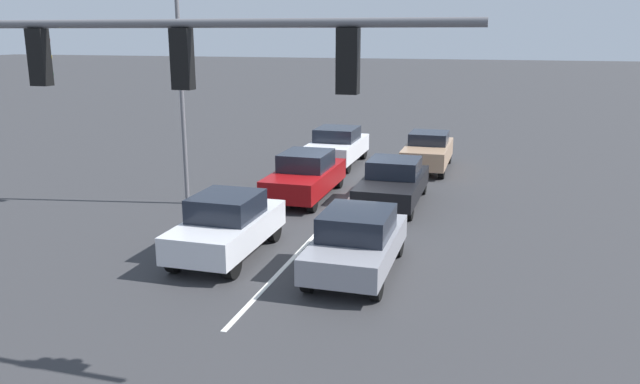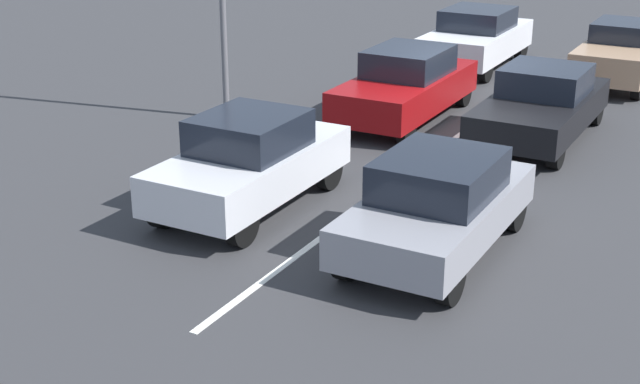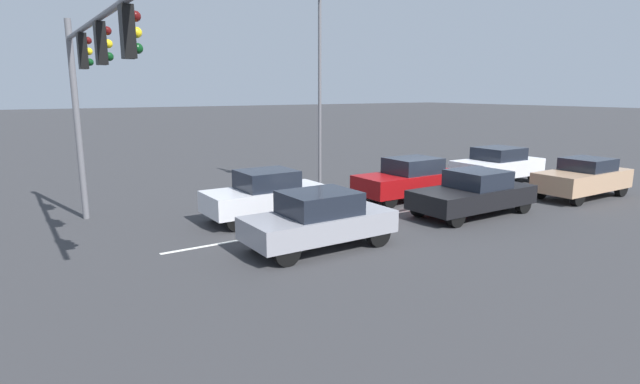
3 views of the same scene
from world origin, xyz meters
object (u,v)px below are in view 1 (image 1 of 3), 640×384
(car_gray_leftlane_front, at_px, (357,241))
(car_maroon_midlane_second, at_px, (305,175))
(car_tan_leftlane_third, at_px, (428,151))
(car_black_leftlane_second, at_px, (393,182))
(traffic_signal_gantry, at_px, (86,93))
(street_lamp_right_shoulder, at_px, (184,62))
(car_silver_midlane_front, at_px, (227,225))
(car_white_midlane_third, at_px, (337,146))

(car_gray_leftlane_front, bearing_deg, car_maroon_midlane_second, -62.65)
(car_tan_leftlane_third, bearing_deg, car_black_leftlane_second, 85.39)
(traffic_signal_gantry, bearing_deg, car_tan_leftlane_third, -102.85)
(car_gray_leftlane_front, bearing_deg, car_tan_leftlane_third, -91.14)
(car_gray_leftlane_front, xyz_separation_m, street_lamp_right_shoulder, (6.75, -4.50, 3.89))
(car_gray_leftlane_front, distance_m, car_black_leftlane_second, 6.39)
(car_maroon_midlane_second, bearing_deg, car_black_leftlane_second, 179.83)
(car_black_leftlane_second, distance_m, street_lamp_right_shoulder, 7.85)
(car_tan_leftlane_third, distance_m, street_lamp_right_shoulder, 11.13)
(car_maroon_midlane_second, height_order, car_tan_leftlane_third, car_maroon_midlane_second)
(car_silver_midlane_front, bearing_deg, car_maroon_midlane_second, -91.45)
(car_black_leftlane_second, relative_size, car_tan_leftlane_third, 1.05)
(car_black_leftlane_second, height_order, street_lamp_right_shoulder, street_lamp_right_shoulder)
(car_maroon_midlane_second, bearing_deg, car_tan_leftlane_third, -121.29)
(street_lamp_right_shoulder, bearing_deg, car_silver_midlane_front, 127.51)
(car_maroon_midlane_second, relative_size, car_tan_leftlane_third, 1.05)
(car_maroon_midlane_second, relative_size, car_white_midlane_third, 1.03)
(car_white_midlane_third, bearing_deg, street_lamp_right_shoulder, 67.87)
(car_black_leftlane_second, xyz_separation_m, car_tan_leftlane_third, (-0.47, -5.85, 0.04))
(car_white_midlane_third, bearing_deg, car_silver_midlane_front, 90.97)
(car_black_leftlane_second, bearing_deg, car_maroon_midlane_second, -0.17)
(car_black_leftlane_second, relative_size, car_white_midlane_third, 1.03)
(car_black_leftlane_second, height_order, traffic_signal_gantry, traffic_signal_gantry)
(car_maroon_midlane_second, bearing_deg, car_white_midlane_third, -86.41)
(car_maroon_midlane_second, distance_m, traffic_signal_gantry, 11.78)
(car_silver_midlane_front, xyz_separation_m, car_white_midlane_third, (0.20, -11.88, 0.01))
(car_gray_leftlane_front, relative_size, car_black_leftlane_second, 0.90)
(traffic_signal_gantry, bearing_deg, street_lamp_right_shoulder, -71.31)
(car_black_leftlane_second, relative_size, street_lamp_right_shoulder, 0.54)
(car_silver_midlane_front, distance_m, car_maroon_midlane_second, 6.18)
(car_silver_midlane_front, distance_m, street_lamp_right_shoulder, 6.64)
(car_maroon_midlane_second, bearing_deg, traffic_signal_gantry, 88.35)
(traffic_signal_gantry, bearing_deg, car_silver_midlane_front, -91.90)
(car_white_midlane_third, height_order, street_lamp_right_shoulder, street_lamp_right_shoulder)
(street_lamp_right_shoulder, bearing_deg, car_black_leftlane_second, -163.89)
(car_maroon_midlane_second, height_order, street_lamp_right_shoulder, street_lamp_right_shoulder)
(car_gray_leftlane_front, bearing_deg, car_white_midlane_third, -73.15)
(car_silver_midlane_front, bearing_deg, street_lamp_right_shoulder, -52.49)
(car_tan_leftlane_third, xyz_separation_m, traffic_signal_gantry, (3.87, 16.97, 3.83))
(car_silver_midlane_front, bearing_deg, car_black_leftlane_second, -117.67)
(car_gray_leftlane_front, bearing_deg, car_silver_midlane_front, -3.55)
(car_black_leftlane_second, distance_m, car_tan_leftlane_third, 5.87)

